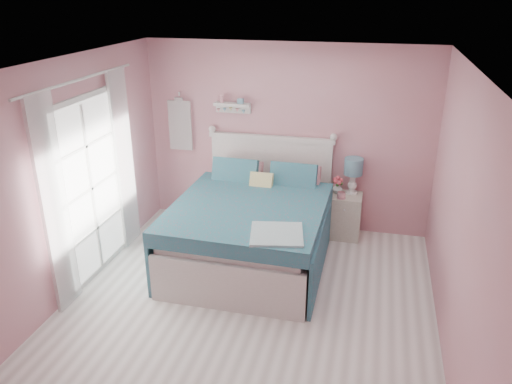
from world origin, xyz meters
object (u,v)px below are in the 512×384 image
at_px(bed, 252,228).
at_px(nightstand, 345,216).
at_px(teacup, 341,195).
at_px(vase, 337,188).
at_px(table_lamp, 353,169).

relative_size(bed, nightstand, 3.74).
height_order(bed, nightstand, bed).
bearing_deg(teacup, nightstand, 62.98).
bearing_deg(teacup, vase, 112.76).
xyz_separation_m(vase, teacup, (0.07, -0.17, -0.03)).
height_order(nightstand, table_lamp, table_lamp).
xyz_separation_m(nightstand, teacup, (-0.06, -0.12, 0.35)).
distance_m(bed, teacup, 1.33).
relative_size(table_lamp, vase, 3.41).
distance_m(table_lamp, vase, 0.34).
distance_m(bed, nightstand, 1.44).
xyz_separation_m(bed, nightstand, (1.10, 0.92, -0.12)).
bearing_deg(vase, teacup, -67.24).
relative_size(nightstand, teacup, 5.52).
bearing_deg(teacup, bed, -142.28).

